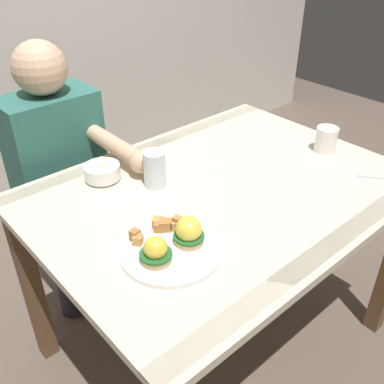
{
  "coord_description": "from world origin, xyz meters",
  "views": [
    {
      "loc": [
        -0.87,
        -0.84,
        1.5
      ],
      "look_at": [
        -0.13,
        0.0,
        0.78
      ],
      "focal_mm": 40.9,
      "sensor_mm": 36.0,
      "label": 1
    }
  ],
  "objects_px": {
    "eggs_benedict_plate": "(172,245)",
    "coffee_mug": "(327,139)",
    "fork": "(379,178)",
    "diner_person": "(63,170)",
    "fruit_bowl": "(102,172)",
    "water_glass_near": "(155,171)",
    "dining_table": "(221,214)"
  },
  "relations": [
    {
      "from": "diner_person",
      "to": "fruit_bowl",
      "type": "bearing_deg",
      "value": -88.78
    },
    {
      "from": "eggs_benedict_plate",
      "to": "water_glass_near",
      "type": "xyz_separation_m",
      "value": [
        0.17,
        0.29,
        0.03
      ]
    },
    {
      "from": "fork",
      "to": "diner_person",
      "type": "height_order",
      "value": "diner_person"
    },
    {
      "from": "fork",
      "to": "diner_person",
      "type": "distance_m",
      "value": 1.16
    },
    {
      "from": "eggs_benedict_plate",
      "to": "coffee_mug",
      "type": "bearing_deg",
      "value": 4.83
    },
    {
      "from": "fruit_bowl",
      "to": "diner_person",
      "type": "distance_m",
      "value": 0.32
    },
    {
      "from": "eggs_benedict_plate",
      "to": "coffee_mug",
      "type": "height_order",
      "value": "coffee_mug"
    },
    {
      "from": "coffee_mug",
      "to": "fork",
      "type": "xyz_separation_m",
      "value": [
        -0.03,
        -0.24,
        -0.05
      ]
    },
    {
      "from": "dining_table",
      "to": "fruit_bowl",
      "type": "xyz_separation_m",
      "value": [
        -0.26,
        0.3,
        0.14
      ]
    },
    {
      "from": "diner_person",
      "to": "water_glass_near",
      "type": "bearing_deg",
      "value": -75.08
    },
    {
      "from": "coffee_mug",
      "to": "fork",
      "type": "bearing_deg",
      "value": -97.98
    },
    {
      "from": "fruit_bowl",
      "to": "coffee_mug",
      "type": "xyz_separation_m",
      "value": [
        0.74,
        -0.37,
        0.02
      ]
    },
    {
      "from": "fork",
      "to": "diner_person",
      "type": "bearing_deg",
      "value": 127.97
    },
    {
      "from": "water_glass_near",
      "to": "fruit_bowl",
      "type": "bearing_deg",
      "value": 127.85
    },
    {
      "from": "eggs_benedict_plate",
      "to": "fork",
      "type": "xyz_separation_m",
      "value": [
        0.76,
        -0.17,
        -0.02
      ]
    },
    {
      "from": "fruit_bowl",
      "to": "dining_table",
      "type": "bearing_deg",
      "value": -48.65
    },
    {
      "from": "dining_table",
      "to": "fork",
      "type": "distance_m",
      "value": 0.55
    },
    {
      "from": "fruit_bowl",
      "to": "water_glass_near",
      "type": "xyz_separation_m",
      "value": [
        0.11,
        -0.14,
        0.02
      ]
    },
    {
      "from": "coffee_mug",
      "to": "diner_person",
      "type": "height_order",
      "value": "diner_person"
    },
    {
      "from": "dining_table",
      "to": "fork",
      "type": "bearing_deg",
      "value": -35.13
    },
    {
      "from": "water_glass_near",
      "to": "coffee_mug",
      "type": "bearing_deg",
      "value": -20.0
    },
    {
      "from": "dining_table",
      "to": "eggs_benedict_plate",
      "type": "bearing_deg",
      "value": -157.11
    },
    {
      "from": "coffee_mug",
      "to": "water_glass_near",
      "type": "xyz_separation_m",
      "value": [
        -0.62,
        0.23,
        0.0
      ]
    },
    {
      "from": "eggs_benedict_plate",
      "to": "fruit_bowl",
      "type": "xyz_separation_m",
      "value": [
        0.06,
        0.44,
        0.0
      ]
    },
    {
      "from": "fruit_bowl",
      "to": "fork",
      "type": "bearing_deg",
      "value": -40.92
    },
    {
      "from": "eggs_benedict_plate",
      "to": "fruit_bowl",
      "type": "height_order",
      "value": "eggs_benedict_plate"
    },
    {
      "from": "dining_table",
      "to": "fruit_bowl",
      "type": "distance_m",
      "value": 0.42
    },
    {
      "from": "water_glass_near",
      "to": "diner_person",
      "type": "relative_size",
      "value": 0.11
    },
    {
      "from": "water_glass_near",
      "to": "diner_person",
      "type": "xyz_separation_m",
      "value": [
        -0.12,
        0.44,
        -0.14
      ]
    },
    {
      "from": "eggs_benedict_plate",
      "to": "fruit_bowl",
      "type": "bearing_deg",
      "value": 82.16
    },
    {
      "from": "fruit_bowl",
      "to": "water_glass_near",
      "type": "relative_size",
      "value": 0.98
    },
    {
      "from": "fruit_bowl",
      "to": "diner_person",
      "type": "xyz_separation_m",
      "value": [
        -0.01,
        0.3,
        -0.12
      ]
    }
  ]
}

